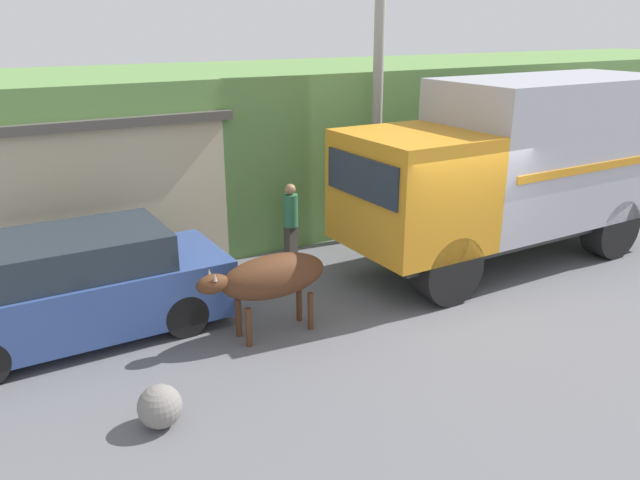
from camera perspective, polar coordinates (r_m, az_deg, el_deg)
The scene contains 9 objects.
ground_plane at distance 10.98m, azimuth 11.76°, elevation -5.03°, with size 60.00×60.00×0.00m, color slate.
hillside_embankment at distance 15.25m, azimuth -3.29°, elevation 9.05°, with size 32.00×5.11×3.48m.
building_backdrop at distance 12.36m, azimuth -24.38°, elevation 3.69°, with size 6.57×2.70×2.94m.
cargo_truck at distance 12.44m, azimuth 17.87°, elevation 6.66°, with size 6.87×2.32×3.47m.
brown_cow at distance 9.17m, azimuth -4.51°, elevation -3.43°, with size 2.02×0.65×1.25m.
parked_suv at distance 9.79m, azimuth -21.21°, elevation -4.10°, with size 4.35×1.81×1.60m.
pedestrian_on_hill at distance 12.01m, azimuth -2.69°, elevation 1.95°, with size 0.36×0.36×1.56m.
utility_pole at distance 13.00m, azimuth 5.34°, elevation 14.80°, with size 0.90×0.21×6.65m.
roadside_rock at distance 7.66m, azimuth -14.44°, elevation -14.52°, with size 0.52×0.52×0.52m.
Camera 1 is at (-6.92, -7.27, 4.44)m, focal length 35.00 mm.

